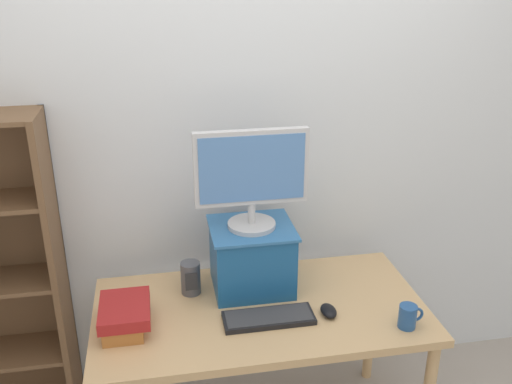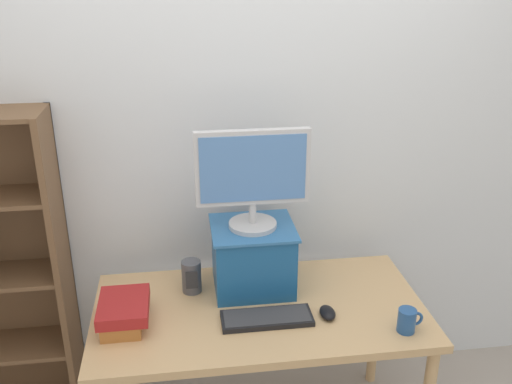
# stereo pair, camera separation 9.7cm
# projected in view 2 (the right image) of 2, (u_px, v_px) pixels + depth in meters

# --- Properties ---
(back_wall) EXTENTS (7.00, 0.08, 2.60)m
(back_wall) POSITION_uv_depth(u_px,v_px,m) (244.00, 144.00, 2.70)
(back_wall) COLOR silver
(back_wall) RESTS_ON ground_plane
(desk) EXTENTS (1.41, 0.73, 0.73)m
(desk) POSITION_uv_depth(u_px,v_px,m) (260.00, 322.00, 2.47)
(desk) COLOR tan
(desk) RESTS_ON ground_plane
(riser_box) EXTENTS (0.37, 0.33, 0.30)m
(riser_box) POSITION_uv_depth(u_px,v_px,m) (253.00, 256.00, 2.54)
(riser_box) COLOR #195189
(riser_box) RESTS_ON desk
(computer_monitor) EXTENTS (0.48, 0.21, 0.44)m
(computer_monitor) POSITION_uv_depth(u_px,v_px,m) (253.00, 175.00, 2.39)
(computer_monitor) COLOR #B7B7BA
(computer_monitor) RESTS_ON riser_box
(keyboard) EXTENTS (0.38, 0.14, 0.02)m
(keyboard) POSITION_uv_depth(u_px,v_px,m) (267.00, 318.00, 2.35)
(keyboard) COLOR black
(keyboard) RESTS_ON desk
(computer_mouse) EXTENTS (0.06, 0.10, 0.04)m
(computer_mouse) POSITION_uv_depth(u_px,v_px,m) (327.00, 313.00, 2.37)
(computer_mouse) COLOR black
(computer_mouse) RESTS_ON desk
(book_stack) EXTENTS (0.20, 0.26, 0.11)m
(book_stack) POSITION_uv_depth(u_px,v_px,m) (123.00, 312.00, 2.30)
(book_stack) COLOR #AD662D
(book_stack) RESTS_ON desk
(coffee_mug) EXTENTS (0.10, 0.07, 0.10)m
(coffee_mug) POSITION_uv_depth(u_px,v_px,m) (407.00, 320.00, 2.27)
(coffee_mug) COLOR #234C84
(coffee_mug) RESTS_ON desk
(desk_speaker) EXTENTS (0.09, 0.09, 0.15)m
(desk_speaker) POSITION_uv_depth(u_px,v_px,m) (192.00, 276.00, 2.53)
(desk_speaker) COLOR #4C4C51
(desk_speaker) RESTS_ON desk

